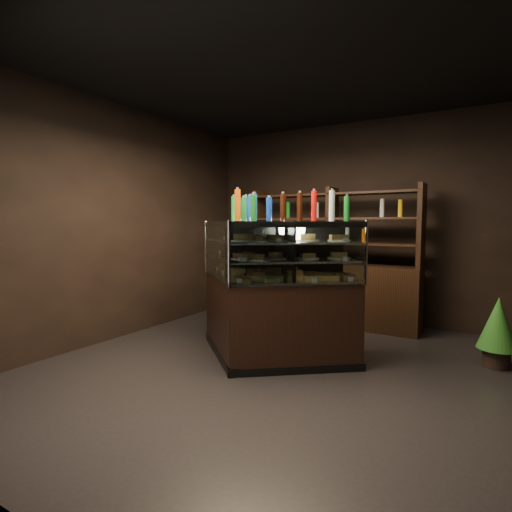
# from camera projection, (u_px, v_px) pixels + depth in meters

# --- Properties ---
(ground) EXTENTS (5.00, 5.00, 0.00)m
(ground) POSITION_uv_depth(u_px,v_px,m) (293.00, 372.00, 3.98)
(ground) COLOR black
(ground) RESTS_ON ground
(room_shell) EXTENTS (5.02, 5.02, 3.01)m
(room_shell) POSITION_uv_depth(u_px,v_px,m) (295.00, 175.00, 3.82)
(room_shell) COLOR black
(room_shell) RESTS_ON ground
(display_case) EXTENTS (2.09, 1.46, 1.51)m
(display_case) POSITION_uv_depth(u_px,v_px,m) (267.00, 313.00, 4.37)
(display_case) COLOR black
(display_case) RESTS_ON ground
(food_display) EXTENTS (1.68, 0.98, 0.46)m
(food_display) POSITION_uv_depth(u_px,v_px,m) (267.00, 256.00, 4.31)
(food_display) COLOR #BE7144
(food_display) RESTS_ON display_case
(bottles_top) EXTENTS (1.50, 0.83, 0.30)m
(bottles_top) POSITION_uv_depth(u_px,v_px,m) (268.00, 208.00, 4.28)
(bottles_top) COLOR #D8590A
(bottles_top) RESTS_ON display_case
(potted_conifer) EXTENTS (0.39, 0.39, 0.83)m
(potted_conifer) POSITION_uv_depth(u_px,v_px,m) (498.00, 322.00, 4.09)
(potted_conifer) COLOR black
(potted_conifer) RESTS_ON ground
(back_shelving) EXTENTS (2.51, 0.45, 2.00)m
(back_shelving) POSITION_uv_depth(u_px,v_px,m) (331.00, 283.00, 5.87)
(back_shelving) COLOR black
(back_shelving) RESTS_ON ground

